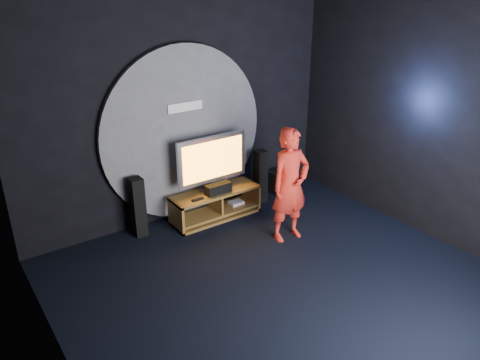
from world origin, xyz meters
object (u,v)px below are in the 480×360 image
(tower_speaker_left, at_px, (138,207))
(subwoofer, at_px, (280,182))
(media_console, at_px, (216,206))
(tower_speaker_right, at_px, (260,176))
(tv, at_px, (212,161))
(player, at_px, (290,185))

(tower_speaker_left, height_order, subwoofer, tower_speaker_left)
(media_console, relative_size, subwoofer, 3.83)
(media_console, relative_size, tower_speaker_right, 1.58)
(tv, height_order, subwoofer, tv)
(tv, xyz_separation_m, player, (0.53, -1.16, -0.10))
(tower_speaker_right, relative_size, subwoofer, 2.42)
(player, bearing_deg, tower_speaker_right, 75.63)
(tv, xyz_separation_m, tower_speaker_right, (0.91, 0.01, -0.47))
(subwoofer, relative_size, player, 0.23)
(media_console, relative_size, player, 0.86)
(tv, distance_m, subwoofer, 1.60)
(subwoofer, bearing_deg, media_console, -173.04)
(tower_speaker_left, relative_size, player, 0.55)
(tower_speaker_left, distance_m, player, 2.16)
(media_console, bearing_deg, player, -64.42)
(tower_speaker_left, relative_size, subwoofer, 2.42)
(tv, xyz_separation_m, tower_speaker_left, (-1.18, 0.12, -0.47))
(tower_speaker_left, bearing_deg, tower_speaker_right, -2.99)
(tower_speaker_right, bearing_deg, tower_speaker_left, 177.01)
(tv, distance_m, tower_speaker_right, 1.03)
(tower_speaker_left, xyz_separation_m, tower_speaker_right, (2.09, -0.11, 0.00))
(media_console, bearing_deg, tower_speaker_left, 171.10)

